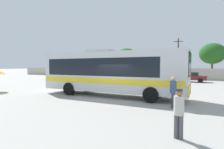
# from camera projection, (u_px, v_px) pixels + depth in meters

# --- Properties ---
(ground_plane) EXTENTS (300.00, 300.00, 0.00)m
(ground_plane) POSITION_uv_depth(u_px,v_px,m) (153.00, 85.00, 21.99)
(ground_plane) COLOR #A3A099
(perimeter_wall) EXTENTS (80.00, 0.30, 1.99)m
(perimeter_wall) POSITION_uv_depth(u_px,v_px,m) (171.00, 74.00, 32.72)
(perimeter_wall) COLOR #B2AD9E
(perimeter_wall) RESTS_ON ground_plane
(coach_bus_silver_yellow) EXTENTS (11.70, 2.88, 3.71)m
(coach_bus_silver_yellow) POSITION_uv_depth(u_px,v_px,m) (109.00, 71.00, 14.25)
(coach_bus_silver_yellow) COLOR silver
(coach_bus_silver_yellow) RESTS_ON ground_plane
(attendant_by_bus_door) EXTENTS (0.43, 0.43, 1.78)m
(attendant_by_bus_door) POSITION_uv_depth(u_px,v_px,m) (173.00, 90.00, 10.08)
(attendant_by_bus_door) COLOR #38383D
(attendant_by_bus_door) RESTS_ON ground_plane
(passenger_waiting_on_apron) EXTENTS (0.34, 0.34, 1.64)m
(passenger_waiting_on_apron) POSITION_uv_depth(u_px,v_px,m) (179.00, 110.00, 5.82)
(passenger_waiting_on_apron) COLOR #4C4C51
(passenger_waiting_on_apron) RESTS_ON ground_plane
(parked_car_leftmost_red) EXTENTS (4.25, 2.13, 1.42)m
(parked_car_leftmost_red) POSITION_uv_depth(u_px,v_px,m) (116.00, 75.00, 32.65)
(parked_car_leftmost_red) COLOR red
(parked_car_leftmost_red) RESTS_ON ground_plane
(parked_car_second_maroon) EXTENTS (4.23, 2.03, 1.47)m
(parked_car_second_maroon) POSITION_uv_depth(u_px,v_px,m) (153.00, 76.00, 30.28)
(parked_car_second_maroon) COLOR maroon
(parked_car_second_maroon) RESTS_ON ground_plane
(parked_car_third_maroon) EXTENTS (4.18, 2.15, 1.47)m
(parked_car_third_maroon) POSITION_uv_depth(u_px,v_px,m) (191.00, 77.00, 26.88)
(parked_car_third_maroon) COLOR maroon
(parked_car_third_maroon) RESTS_ON ground_plane
(utility_pole_far) EXTENTS (1.80, 0.24, 7.84)m
(utility_pole_far) POSITION_uv_depth(u_px,v_px,m) (178.00, 57.00, 35.15)
(utility_pole_far) COLOR #4C3823
(utility_pole_far) RESTS_ON ground_plane
(roadside_tree_left) EXTENTS (5.04, 5.04, 6.54)m
(roadside_tree_left) POSITION_uv_depth(u_px,v_px,m) (127.00, 58.00, 41.50)
(roadside_tree_left) COLOR brown
(roadside_tree_left) RESTS_ON ground_plane
(roadside_tree_midleft) EXTENTS (3.47, 3.47, 5.79)m
(roadside_tree_midleft) POSITION_uv_depth(u_px,v_px,m) (157.00, 58.00, 39.92)
(roadside_tree_midleft) COLOR brown
(roadside_tree_midleft) RESTS_ON ground_plane
(roadside_tree_midright) EXTENTS (4.37, 4.37, 6.49)m
(roadside_tree_midright) POSITION_uv_depth(u_px,v_px,m) (212.00, 54.00, 31.75)
(roadside_tree_midright) COLOR brown
(roadside_tree_midright) RESTS_ON ground_plane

